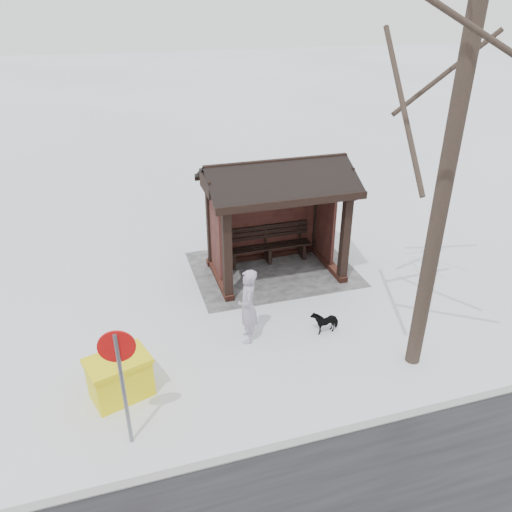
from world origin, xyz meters
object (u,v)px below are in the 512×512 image
at_px(tree_near, 474,25).
at_px(road_sign, 119,364).
at_px(pedestrian, 248,306).
at_px(grit_bin, 120,377).
at_px(dog, 325,321).
at_px(bus_shelter, 275,194).

bearing_deg(tree_near, road_sign, 4.56).
bearing_deg(pedestrian, road_sign, -37.82).
relative_size(grit_bin, road_sign, 0.57).
xyz_separation_m(pedestrian, dog, (-1.69, 0.19, -0.58)).
height_order(tree_near, grit_bin, tree_near).
bearing_deg(pedestrian, tree_near, 75.05).
relative_size(pedestrian, road_sign, 0.75).
bearing_deg(bus_shelter, pedestrian, 61.44).
relative_size(bus_shelter, tree_near, 0.40).
relative_size(tree_near, dog, 14.85).
height_order(pedestrian, dog, pedestrian).
xyz_separation_m(tree_near, grit_bin, (5.67, -0.68, -5.73)).
relative_size(tree_near, grit_bin, 7.14).
xyz_separation_m(pedestrian, grit_bin, (2.69, 0.95, -0.41)).
bearing_deg(bus_shelter, tree_near, 108.99).
bearing_deg(grit_bin, road_sign, 76.22).
xyz_separation_m(grit_bin, road_sign, (-0.08, 1.12, 1.19)).
relative_size(bus_shelter, pedestrian, 2.16).
bearing_deg(bus_shelter, road_sign, 49.56).
height_order(pedestrian, grit_bin, pedestrian).
bearing_deg(pedestrian, dog, 97.12).
bearing_deg(road_sign, tree_near, -168.86).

